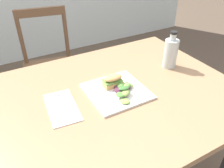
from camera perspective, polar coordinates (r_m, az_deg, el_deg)
dining_table at (r=1.06m, az=-4.42°, el=-9.28°), size 1.33×0.86×0.74m
chair_wooden_far at (r=1.86m, az=-15.19°, el=4.04°), size 0.46×0.46×0.87m
plate_lunch at (r=1.02m, az=1.09°, el=-1.80°), size 0.25×0.25×0.01m
sandwich_half_front at (r=1.03m, az=0.19°, el=0.88°), size 0.09×0.06×0.06m
salad_mixed_greens at (r=1.00m, az=2.91°, el=-1.24°), size 0.13×0.15×0.04m
napkin_folded at (r=0.96m, az=-12.39°, el=-5.65°), size 0.13×0.23×0.00m
fork_on_napkin at (r=0.97m, az=-12.64°, el=-4.88°), size 0.04×0.19×0.00m
bottle_cold_brew at (r=1.22m, az=14.34°, el=7.15°), size 0.07×0.07×0.19m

